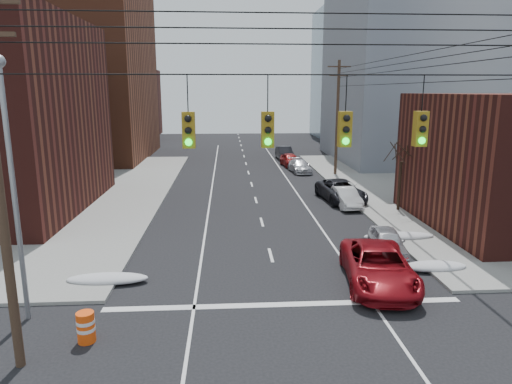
{
  "coord_description": "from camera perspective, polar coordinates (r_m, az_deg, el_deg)",
  "views": [
    {
      "loc": [
        -2.14,
        -9.82,
        8.16
      ],
      "look_at": [
        -0.67,
        13.37,
        3.0
      ],
      "focal_mm": 32.0,
      "sensor_mm": 36.0,
      "label": 1
    }
  ],
  "objects": [
    {
      "name": "building_brick_tall",
      "position": [
        62.19,
        -25.48,
        17.68
      ],
      "size": [
        24.0,
        20.0,
        30.0
      ],
      "primitive_type": "cube",
      "color": "brown",
      "rests_on": "ground"
    },
    {
      "name": "building_brick_far",
      "position": [
        87.17,
        -19.86,
        10.38
      ],
      "size": [
        22.0,
        18.0,
        12.0
      ],
      "primitive_type": "cube",
      "color": "#471A15",
      "rests_on": "ground"
    },
    {
      "name": "building_office",
      "position": [
        59.14,
        21.32,
        15.91
      ],
      "size": [
        22.0,
        20.0,
        25.0
      ],
      "primitive_type": "cube",
      "color": "gray",
      "rests_on": "ground"
    },
    {
      "name": "building_glass",
      "position": [
        84.04,
        14.94,
        14.05
      ],
      "size": [
        20.0,
        18.0,
        22.0
      ],
      "primitive_type": "cube",
      "color": "gray",
      "rests_on": "ground"
    },
    {
      "name": "utility_pole_far",
      "position": [
        45.15,
        10.13,
        9.32
      ],
      "size": [
        2.2,
        0.28,
        11.0
      ],
      "color": "#473323",
      "rests_on": "ground"
    },
    {
      "name": "traffic_signals",
      "position": [
        13.02,
        6.33,
        8.07
      ],
      "size": [
        17.0,
        0.42,
        2.02
      ],
      "color": "black",
      "rests_on": "ground"
    },
    {
      "name": "street_light",
      "position": [
        17.64,
        -28.27,
        2.48
      ],
      "size": [
        0.44,
        0.44,
        9.32
      ],
      "color": "gray",
      "rests_on": "ground"
    },
    {
      "name": "bare_tree",
      "position": [
        32.57,
        17.54,
        1.61
      ],
      "size": [
        2.09,
        2.2,
        4.93
      ],
      "color": "black",
      "rests_on": "ground"
    },
    {
      "name": "snow_nw",
      "position": [
        21.1,
        -18.08,
        -10.27
      ],
      "size": [
        3.5,
        1.08,
        0.42
      ],
      "primitive_type": "ellipsoid",
      "color": "silver",
      "rests_on": "ground"
    },
    {
      "name": "snow_ne",
      "position": [
        22.97,
        21.43,
        -8.64
      ],
      "size": [
        3.0,
        1.08,
        0.42
      ],
      "primitive_type": "ellipsoid",
      "color": "silver",
      "rests_on": "ground"
    },
    {
      "name": "snow_east_far",
      "position": [
        26.86,
        17.42,
        -5.29
      ],
      "size": [
        4.0,
        1.08,
        0.42
      ],
      "primitive_type": "ellipsoid",
      "color": "silver",
      "rests_on": "ground"
    },
    {
      "name": "red_pickup",
      "position": [
        20.47,
        15.03,
        -8.93
      ],
      "size": [
        3.48,
        6.23,
        1.65
      ],
      "primitive_type": "imported",
      "rotation": [
        0.0,
        0.0,
        -0.13
      ],
      "color": "maroon",
      "rests_on": "ground"
    },
    {
      "name": "parked_car_a",
      "position": [
        24.3,
        16.08,
        -5.98
      ],
      "size": [
        2.04,
        4.01,
        1.31
      ],
      "primitive_type": "imported",
      "rotation": [
        0.0,
        0.0,
        -0.13
      ],
      "color": "#AEADB2",
      "rests_on": "ground"
    },
    {
      "name": "parked_car_b",
      "position": [
        33.43,
        11.15,
        -0.66
      ],
      "size": [
        1.65,
        4.18,
        1.35
      ],
      "primitive_type": "imported",
      "rotation": [
        0.0,
        0.0,
        0.05
      ],
      "color": "white",
      "rests_on": "ground"
    },
    {
      "name": "parked_car_c",
      "position": [
        35.02,
        10.56,
        0.15
      ],
      "size": [
        3.25,
        5.93,
        1.57
      ],
      "primitive_type": "imported",
      "rotation": [
        0.0,
        0.0,
        0.12
      ],
      "color": "black",
      "rests_on": "ground"
    },
    {
      "name": "parked_car_d",
      "position": [
        46.86,
        5.5,
        3.24
      ],
      "size": [
        2.23,
        4.6,
        1.29
      ],
      "primitive_type": "imported",
      "rotation": [
        0.0,
        0.0,
        0.1
      ],
      "color": "silver",
      "rests_on": "ground"
    },
    {
      "name": "parked_car_e",
      "position": [
        50.59,
        4.3,
        4.03
      ],
      "size": [
        2.12,
        4.37,
        1.44
      ],
      "primitive_type": "imported",
      "rotation": [
        0.0,
        0.0,
        0.1
      ],
      "color": "maroon",
      "rests_on": "ground"
    },
    {
      "name": "parked_car_f",
      "position": [
        55.65,
        3.57,
        4.88
      ],
      "size": [
        1.87,
        4.8,
        1.56
      ],
      "primitive_type": "imported",
      "rotation": [
        0.0,
        0.0,
        0.05
      ],
      "color": "black",
      "rests_on": "ground"
    },
    {
      "name": "lot_car_a",
      "position": [
        37.74,
        -22.75,
        0.43
      ],
      "size": [
        4.53,
        1.69,
        1.48
      ],
      "primitive_type": "imported",
      "rotation": [
        0.0,
        0.0,
        1.54
      ],
      "color": "silver",
      "rests_on": "sidewalk_nw"
    },
    {
      "name": "lot_car_b",
      "position": [
        38.27,
        -22.91,
        0.53
      ],
      "size": [
        5.55,
        3.55,
        1.43
      ],
      "primitive_type": "imported",
      "rotation": [
        0.0,
        0.0,
        1.82
      ],
      "color": "#A8A8AD",
      "rests_on": "sidewalk_nw"
    },
    {
      "name": "lot_car_d",
      "position": [
        43.2,
        -25.9,
        1.51
      ],
      "size": [
        4.17,
        1.86,
        1.39
      ],
      "primitive_type": "imported",
      "rotation": [
        0.0,
        0.0,
        1.52
      ],
      "color": "#BABABF",
      "rests_on": "sidewalk_nw"
    },
    {
      "name": "construction_barrel",
      "position": [
        16.69,
        -20.49,
        -15.51
      ],
      "size": [
        0.65,
        0.65,
        1.05
      ],
      "rotation": [
        0.0,
        0.0,
        0.09
      ],
      "color": "#FF4D0D",
      "rests_on": "ground"
    }
  ]
}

